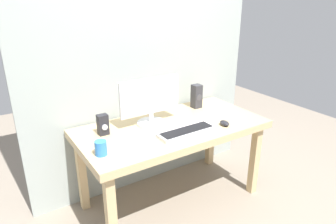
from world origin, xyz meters
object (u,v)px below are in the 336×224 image
object	(u,v)px
monitor	(150,101)
speaker_right	(197,96)
audio_controller	(103,125)
coffee_mug	(101,148)
desk	(172,134)
keyboard_primary	(187,132)
mouse	(225,123)

from	to	relation	value
monitor	speaker_right	bearing A→B (deg)	10.42
audio_controller	coffee_mug	distance (m)	0.32
desk	keyboard_primary	world-z (taller)	keyboard_primary
desk	coffee_mug	bearing A→B (deg)	-166.79
audio_controller	coffee_mug	size ratio (longest dim) A/B	1.57
desk	keyboard_primary	distance (m)	0.21
speaker_right	audio_controller	bearing A→B (deg)	-174.78
monitor	mouse	bearing A→B (deg)	-36.81
keyboard_primary	audio_controller	xyz separation A→B (m)	(-0.53, 0.32, 0.06)
monitor	audio_controller	size ratio (longest dim) A/B	3.32
monitor	mouse	distance (m)	0.61
desk	coffee_mug	world-z (taller)	coffee_mug
keyboard_primary	speaker_right	size ratio (longest dim) A/B	2.15
mouse	speaker_right	distance (m)	0.46
keyboard_primary	mouse	world-z (taller)	mouse
monitor	desk	bearing A→B (deg)	-44.64
audio_controller	speaker_right	bearing A→B (deg)	5.22
desk	coffee_mug	xyz separation A→B (m)	(-0.65, -0.15, 0.13)
desk	monitor	distance (m)	0.32
audio_controller	desk	bearing A→B (deg)	-14.53
desk	mouse	xyz separation A→B (m)	(0.35, -0.23, 0.10)
keyboard_primary	speaker_right	distance (m)	0.58
monitor	speaker_right	size ratio (longest dim) A/B	2.40
keyboard_primary	mouse	bearing A→B (deg)	-7.57
mouse	keyboard_primary	bearing A→B (deg)	179.04
monitor	coffee_mug	bearing A→B (deg)	-152.51
desk	mouse	size ratio (longest dim) A/B	15.78
mouse	speaker_right	size ratio (longest dim) A/B	0.44
audio_controller	coffee_mug	xyz separation A→B (m)	(-0.13, -0.29, -0.03)
audio_controller	keyboard_primary	bearing A→B (deg)	-31.14
monitor	mouse	size ratio (longest dim) A/B	5.44
monitor	coffee_mug	size ratio (longest dim) A/B	5.20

